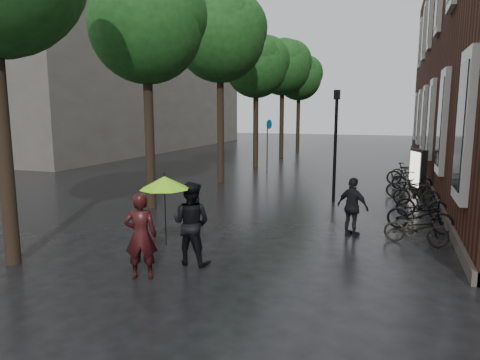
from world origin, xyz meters
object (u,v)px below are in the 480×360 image
at_px(pedestrian_walking, 353,207).
at_px(lamp_post, 336,135).
at_px(person_burgundy, 141,236).
at_px(person_black, 191,223).
at_px(parked_bicycles, 412,190).
at_px(ad_lightbox, 418,170).

distance_m(pedestrian_walking, lamp_post, 4.79).
xyz_separation_m(person_burgundy, pedestrian_walking, (3.74, 4.53, -0.08)).
bearing_deg(person_black, parked_bicycles, -117.61).
relative_size(person_black, lamp_post, 0.45).
distance_m(person_burgundy, lamp_post, 9.41).
bearing_deg(lamp_post, person_black, -105.21).
bearing_deg(lamp_post, person_burgundy, -106.79).
bearing_deg(person_black, person_burgundy, 64.88).
distance_m(person_black, lamp_post, 8.18).
xyz_separation_m(parked_bicycles, lamp_post, (-2.78, -0.91, 2.04)).
bearing_deg(lamp_post, pedestrian_walking, -76.29).
bearing_deg(pedestrian_walking, parked_bicycles, -80.08).
height_order(person_black, pedestrian_walking, person_black).
xyz_separation_m(person_burgundy, ad_lightbox, (5.73, 12.32, 0.01)).
bearing_deg(parked_bicycles, person_black, -119.42).
bearing_deg(pedestrian_walking, person_black, 75.09).
bearing_deg(person_black, pedestrian_walking, -131.12).
bearing_deg(ad_lightbox, lamp_post, -150.42).
distance_m(person_black, parked_bicycles, 9.95).
relative_size(pedestrian_walking, lamp_post, 0.39).
bearing_deg(ad_lightbox, pedestrian_walking, -123.26).
bearing_deg(person_burgundy, pedestrian_walking, -152.13).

